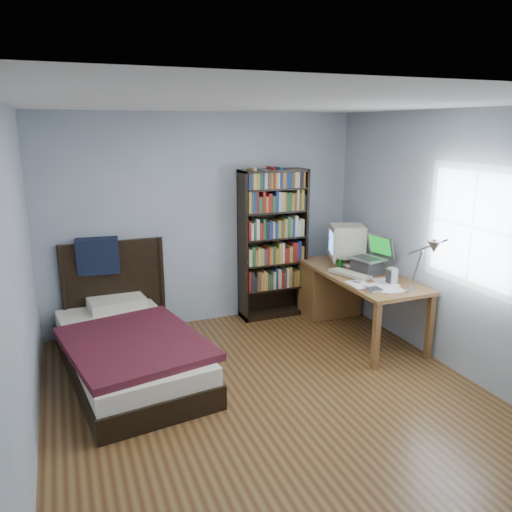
% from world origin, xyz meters
% --- Properties ---
extents(room, '(4.20, 4.24, 2.50)m').
position_xyz_m(room, '(0.03, -0.00, 1.25)').
color(room, '#502E17').
rests_on(room, ground).
extents(desk, '(0.75, 1.74, 0.73)m').
position_xyz_m(desk, '(1.51, 1.52, 0.42)').
color(desk, brown).
rests_on(desk, floor).
extents(crt_monitor, '(0.53, 0.49, 0.47)m').
position_xyz_m(crt_monitor, '(1.57, 1.47, 1.00)').
color(crt_monitor, beige).
rests_on(crt_monitor, desk).
extents(laptop, '(0.42, 0.41, 0.43)m').
position_xyz_m(laptop, '(1.59, 1.00, 0.85)').
color(laptop, '#2D2D30').
rests_on(laptop, desk).
extents(desk_lamp, '(0.25, 0.54, 0.64)m').
position_xyz_m(desk_lamp, '(1.47, -0.10, 1.25)').
color(desk_lamp, '#99999E').
rests_on(desk_lamp, desk).
extents(keyboard, '(0.34, 0.51, 0.05)m').
position_xyz_m(keyboard, '(1.35, 1.00, 0.75)').
color(keyboard, '#BCB49D').
rests_on(keyboard, desk).
extents(speaker, '(0.09, 0.09, 0.17)m').
position_xyz_m(speaker, '(1.60, 0.58, 0.82)').
color(speaker, '#959598').
rests_on(speaker, desk).
extents(soda_can, '(0.07, 0.07, 0.13)m').
position_xyz_m(soda_can, '(1.37, 1.25, 0.79)').
color(soda_can, '#093206').
rests_on(soda_can, desk).
extents(mouse, '(0.06, 0.11, 0.04)m').
position_xyz_m(mouse, '(1.49, 1.27, 0.75)').
color(mouse, silver).
rests_on(mouse, desk).
extents(phone_silver, '(0.08, 0.10, 0.02)m').
position_xyz_m(phone_silver, '(1.26, 0.72, 0.74)').
color(phone_silver, '#BAB9BE').
rests_on(phone_silver, desk).
extents(phone_grey, '(0.06, 0.09, 0.02)m').
position_xyz_m(phone_grey, '(1.27, 0.54, 0.74)').
color(phone_grey, '#959598').
rests_on(phone_grey, desk).
extents(external_drive, '(0.13, 0.13, 0.03)m').
position_xyz_m(external_drive, '(1.28, 0.44, 0.74)').
color(external_drive, '#959598').
rests_on(external_drive, desk).
extents(bookshelf, '(0.83, 0.30, 1.84)m').
position_xyz_m(bookshelf, '(0.83, 1.94, 0.93)').
color(bookshelf, black).
rests_on(bookshelf, floor).
extents(bed, '(1.40, 2.28, 1.16)m').
position_xyz_m(bed, '(-1.09, 1.12, 0.25)').
color(bed, black).
rests_on(bed, floor).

